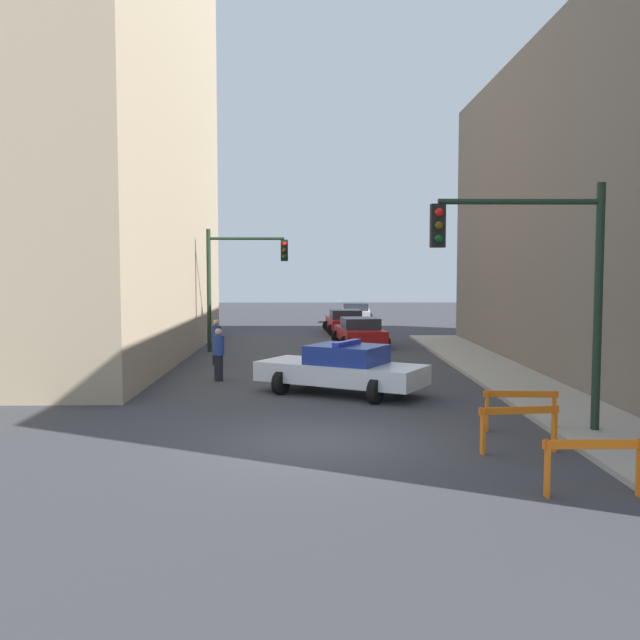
# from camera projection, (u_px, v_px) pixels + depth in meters

# --- Properties ---
(ground_plane) EXTENTS (120.00, 120.00, 0.00)m
(ground_plane) POSITION_uv_depth(u_px,v_px,m) (318.00, 442.00, 14.52)
(ground_plane) COLOR #38383D
(sidewalk_right) EXTENTS (2.40, 44.00, 0.12)m
(sidewalk_right) POSITION_uv_depth(u_px,v_px,m) (619.00, 438.00, 14.62)
(sidewalk_right) COLOR #9E998E
(sidewalk_right) RESTS_ON ground_plane
(building_corner_left) EXTENTS (14.00, 20.00, 17.45)m
(building_corner_left) POSITION_uv_depth(u_px,v_px,m) (4.00, 135.00, 27.66)
(building_corner_left) COLOR tan
(building_corner_left) RESTS_ON ground_plane
(traffic_light_near) EXTENTS (3.64, 0.35, 5.20)m
(traffic_light_near) POSITION_uv_depth(u_px,v_px,m) (544.00, 269.00, 14.87)
(traffic_light_near) COLOR black
(traffic_light_near) RESTS_ON sidewalk_right
(traffic_light_far) EXTENTS (3.44, 0.35, 5.20)m
(traffic_light_far) POSITION_uv_depth(u_px,v_px,m) (235.00, 272.00, 30.10)
(traffic_light_far) COLOR black
(traffic_light_far) RESTS_ON ground_plane
(police_car) EXTENTS (5.00, 3.95, 1.52)m
(police_car) POSITION_uv_depth(u_px,v_px,m) (342.00, 369.00, 20.00)
(police_car) COLOR white
(police_car) RESTS_ON ground_plane
(parked_car_near) EXTENTS (2.55, 4.45, 1.31)m
(parked_car_near) POSITION_uv_depth(u_px,v_px,m) (360.00, 331.00, 32.42)
(parked_car_near) COLOR maroon
(parked_car_near) RESTS_ON ground_plane
(parked_car_mid) EXTENTS (2.44, 4.40, 1.31)m
(parked_car_mid) POSITION_uv_depth(u_px,v_px,m) (345.00, 321.00, 38.83)
(parked_car_mid) COLOR maroon
(parked_car_mid) RESTS_ON ground_plane
(parked_car_far) EXTENTS (2.46, 4.41, 1.31)m
(parked_car_far) POSITION_uv_depth(u_px,v_px,m) (356.00, 313.00, 46.44)
(parked_car_far) COLOR silver
(parked_car_far) RESTS_ON ground_plane
(pedestrian_crossing) EXTENTS (0.46, 0.46, 1.66)m
(pedestrian_crossing) POSITION_uv_depth(u_px,v_px,m) (219.00, 354.00, 22.38)
(pedestrian_crossing) COLOR black
(pedestrian_crossing) RESTS_ON ground_plane
(pedestrian_corner) EXTENTS (0.40, 0.40, 1.66)m
(pedestrian_corner) POSITION_uv_depth(u_px,v_px,m) (216.00, 341.00, 26.26)
(pedestrian_corner) COLOR black
(pedestrian_corner) RESTS_ON ground_plane
(barrier_front) EXTENTS (1.60, 0.16, 0.90)m
(barrier_front) POSITION_uv_depth(u_px,v_px,m) (594.00, 458.00, 10.99)
(barrier_front) COLOR orange
(barrier_front) RESTS_ON ground_plane
(barrier_mid) EXTENTS (1.59, 0.34, 0.90)m
(barrier_mid) POSITION_uv_depth(u_px,v_px,m) (519.00, 421.00, 13.62)
(barrier_mid) COLOR orange
(barrier_mid) RESTS_ON ground_plane
(barrier_back) EXTENTS (1.60, 0.26, 0.90)m
(barrier_back) POSITION_uv_depth(u_px,v_px,m) (521.00, 404.00, 15.38)
(barrier_back) COLOR orange
(barrier_back) RESTS_ON ground_plane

